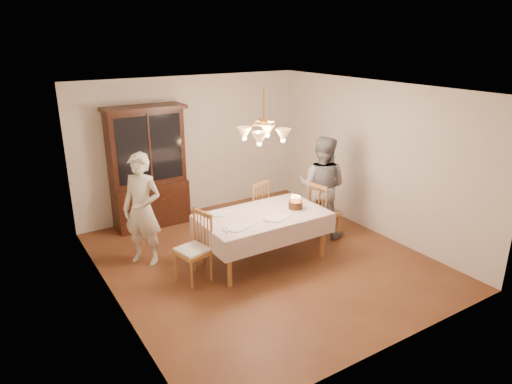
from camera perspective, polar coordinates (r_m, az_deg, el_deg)
ground at (r=7.15m, az=0.86°, el=-8.42°), size 5.00×5.00×0.00m
room_shell at (r=6.57m, az=0.93°, el=3.89°), size 5.00×5.00×5.00m
dining_table at (r=6.86m, az=0.89°, el=-3.36°), size 1.90×1.10×0.76m
china_hutch at (r=8.28m, az=-13.33°, el=2.74°), size 1.38×0.54×2.16m
chair_far_side at (r=7.81m, az=-0.35°, el=-2.37°), size 0.54×0.52×1.00m
chair_left_end at (r=6.45m, az=-7.83°, el=-7.33°), size 0.50×0.52×1.00m
chair_right_end at (r=7.78m, az=8.43°, el=-2.67°), size 0.49×0.50×1.00m
elderly_woman at (r=6.95m, az=-14.02°, el=-2.13°), size 0.71×0.74×1.71m
adult_in_grey at (r=7.79m, az=8.22°, el=0.68°), size 1.02×1.07×1.73m
birthday_cake at (r=7.02m, az=4.95°, el=-1.69°), size 0.30×0.30×0.21m
place_setting_near_left at (r=6.34m, az=-2.42°, el=-4.54°), size 0.41×0.26×0.02m
place_setting_near_right at (r=6.65m, az=2.56°, el=-3.37°), size 0.39×0.24×0.02m
place_setting_far_left at (r=6.85m, az=-4.59°, el=-2.71°), size 0.39×0.24×0.02m
chandelier at (r=6.47m, az=0.95°, el=7.27°), size 0.62×0.62×0.73m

